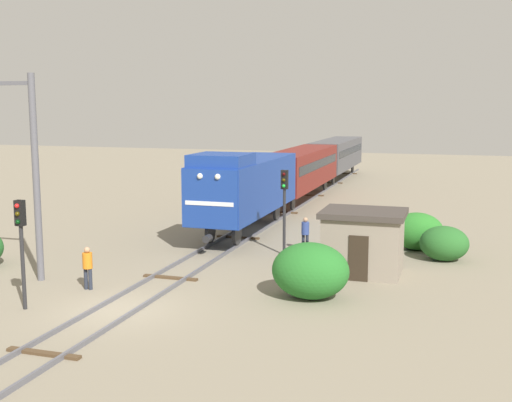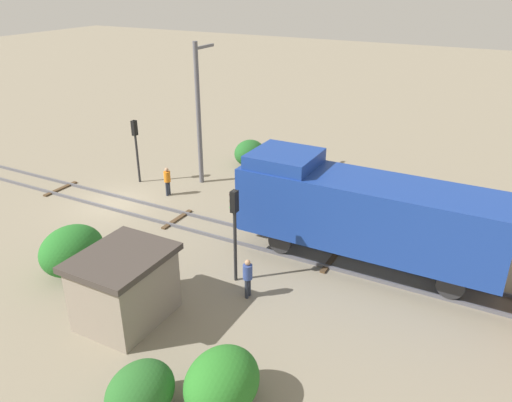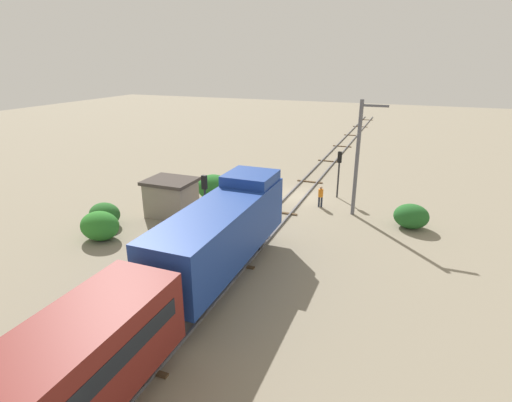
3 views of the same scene
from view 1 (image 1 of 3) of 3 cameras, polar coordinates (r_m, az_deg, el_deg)
name	(u,v)px [view 1 (image 1 of 3)]	position (r m, az deg, el deg)	size (l,w,h in m)	color
ground_plane	(118,310)	(23.44, -12.13, -9.44)	(154.89, 154.89, 0.00)	gray
railway_track	(118,308)	(23.41, -12.14, -9.27)	(2.40, 103.26, 0.16)	#595960
locomotive	(245,185)	(35.50, -1.00, 1.45)	(2.90, 11.60, 4.60)	navy
passenger_car_leading	(301,167)	(48.28, 4.04, 3.02)	(2.84, 14.00, 3.66)	maroon
passenger_car_trailing	(337,153)	(62.52, 7.18, 4.23)	(2.84, 14.00, 3.66)	#4C4C51
traffic_signal_near	(21,234)	(23.77, -20.17, -2.74)	(0.32, 0.34, 3.90)	#262628
traffic_signal_mid	(284,196)	(30.49, 2.54, 0.43)	(0.32, 0.34, 4.10)	#262628
traffic_signal_far	(249,167)	(47.71, -0.63, 3.00)	(0.32, 0.34, 3.64)	#262628
worker_near_track	(88,265)	(25.94, -14.75, -5.49)	(0.38, 0.38, 1.70)	#262B38
worker_by_signal	(305,232)	(31.61, 4.40, -2.72)	(0.38, 0.38, 1.70)	#262B38
catenary_mast	(35,173)	(27.33, -19.09, 2.40)	(1.94, 0.28, 8.41)	#595960
relay_hut	(363,242)	(27.75, 9.51, -3.57)	(3.50, 2.90, 2.74)	gray
bush_near	(444,243)	(30.96, 16.39, -3.64)	(2.24, 1.83, 1.63)	#266126
bush_mid	(310,271)	(24.04, 4.86, -6.20)	(2.90, 2.38, 2.11)	#246B26
bush_far	(417,231)	(32.89, 14.14, -2.63)	(2.57, 2.10, 1.87)	#297426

